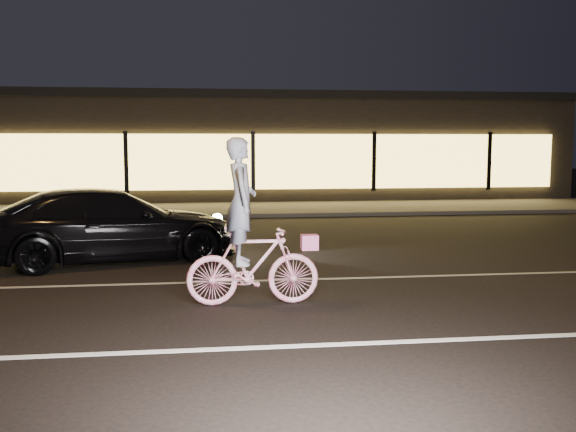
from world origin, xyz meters
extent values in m
plane|color=black|center=(0.00, 0.00, 0.00)|extent=(90.00, 90.00, 0.00)
cube|color=silver|center=(0.00, -1.50, 0.00)|extent=(60.00, 0.12, 0.01)
cube|color=gray|center=(0.00, 2.00, 0.00)|extent=(60.00, 0.10, 0.01)
cube|color=#383533|center=(0.00, 13.00, 0.06)|extent=(30.00, 4.00, 0.12)
cube|color=black|center=(0.00, 19.00, 2.00)|extent=(25.00, 8.00, 4.00)
cube|color=black|center=(0.00, 19.00, 4.05)|extent=(25.40, 8.40, 0.30)
cube|color=#EABE51|center=(0.00, 14.90, 1.60)|extent=(23.00, 0.15, 2.00)
cube|color=black|center=(-4.50, 14.82, 1.60)|extent=(0.15, 0.08, 2.20)
cube|color=black|center=(0.00, 14.82, 1.60)|extent=(0.15, 0.08, 2.20)
cube|color=black|center=(4.50, 14.82, 1.60)|extent=(0.15, 0.08, 2.20)
cube|color=black|center=(9.00, 14.82, 1.60)|extent=(0.15, 0.08, 2.20)
imported|color=#FF316F|center=(-1.07, 0.43, 0.56)|extent=(1.88, 0.53, 1.13)
imported|color=silver|center=(-1.23, 0.43, 1.48)|extent=(0.42, 0.65, 1.77)
cube|color=#E64A8C|center=(-0.26, 0.43, 0.88)|extent=(0.24, 0.19, 0.21)
imported|color=black|center=(-3.55, 4.13, 0.71)|extent=(5.24, 3.26, 1.42)
sphere|color=#FFF2BF|center=(-1.48, 5.41, 0.65)|extent=(0.24, 0.24, 0.24)
sphere|color=#FFF2BF|center=(-1.12, 4.16, 0.65)|extent=(0.24, 0.24, 0.24)
camera|label=1|loc=(-1.71, -8.46, 2.29)|focal=40.00mm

